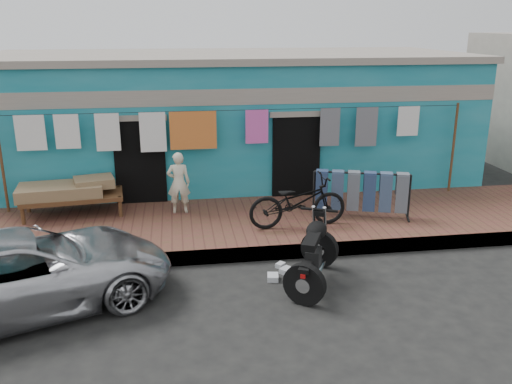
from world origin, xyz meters
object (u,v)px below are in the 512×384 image
(bicycle, at_px, (298,196))
(car, at_px, (24,271))
(seated_person, at_px, (179,183))
(motorcycle, at_px, (313,252))
(charpoy, at_px, (73,198))
(jeans_rack, at_px, (361,193))

(bicycle, bearing_deg, car, 110.53)
(seated_person, distance_m, motorcycle, 3.79)
(bicycle, xyz_separation_m, charpoy, (-4.48, 1.38, -0.27))
(seated_person, height_order, jeans_rack, seated_person)
(car, height_order, charpoy, car)
(bicycle, bearing_deg, seated_person, 58.56)
(charpoy, bearing_deg, seated_person, -5.76)
(car, relative_size, motorcycle, 2.36)
(seated_person, relative_size, motorcycle, 0.70)
(bicycle, bearing_deg, charpoy, 68.33)
(bicycle, distance_m, charpoy, 4.70)
(seated_person, relative_size, jeans_rack, 0.63)
(seated_person, bearing_deg, jeans_rack, 170.72)
(bicycle, distance_m, jeans_rack, 1.48)
(car, bearing_deg, motorcycle, -109.31)
(seated_person, bearing_deg, car, 57.57)
(car, xyz_separation_m, seated_person, (2.30, 3.30, 0.29))
(car, bearing_deg, charpoy, -23.09)
(seated_person, bearing_deg, bicycle, 155.54)
(jeans_rack, bearing_deg, motorcycle, -124.22)
(seated_person, xyz_separation_m, bicycle, (2.28, -1.16, -0.03))
(car, height_order, motorcycle, car)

